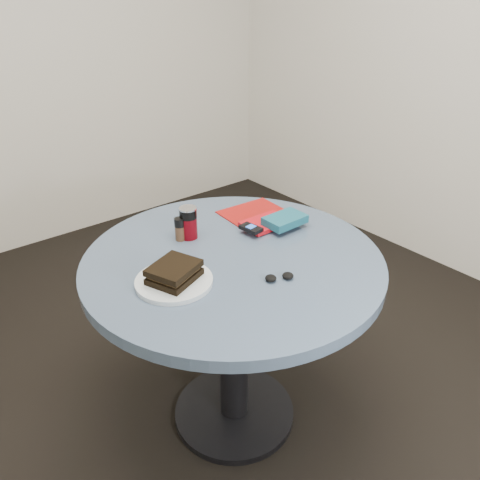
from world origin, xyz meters
TOP-DOWN VIEW (x-y plane):
  - ground at (0.00, 0.00)m, footprint 4.00×4.00m
  - table at (0.00, 0.00)m, footprint 1.00×1.00m
  - plate at (-0.24, -0.02)m, footprint 0.30×0.30m
  - sandwich at (-0.24, -0.02)m, footprint 0.18×0.16m
  - soda_can at (-0.04, 0.20)m, footprint 0.08×0.08m
  - pepper_grinder at (-0.07, 0.21)m, footprint 0.05×0.05m
  - magazine at (0.27, 0.21)m, footprint 0.25×0.19m
  - red_book at (0.24, 0.10)m, footprint 0.18×0.12m
  - novel at (0.28, 0.04)m, footprint 0.15×0.10m
  - mp3_player at (0.14, 0.08)m, footprint 0.06×0.09m
  - headphones at (0.02, -0.20)m, footprint 0.10×0.07m

SIDE VIEW (x-z plane):
  - ground at x=0.00m, z-range 0.00..0.00m
  - table at x=0.00m, z-range 0.21..0.96m
  - magazine at x=0.27m, z-range 0.75..0.75m
  - plate at x=-0.24m, z-range 0.75..0.76m
  - headphones at x=0.02m, z-range 0.75..0.77m
  - red_book at x=0.24m, z-range 0.75..0.77m
  - mp3_player at x=0.14m, z-range 0.77..0.78m
  - novel at x=0.28m, z-range 0.77..0.80m
  - sandwich at x=-0.24m, z-range 0.76..0.82m
  - pepper_grinder at x=-0.07m, z-range 0.75..0.83m
  - soda_can at x=-0.04m, z-range 0.75..0.87m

